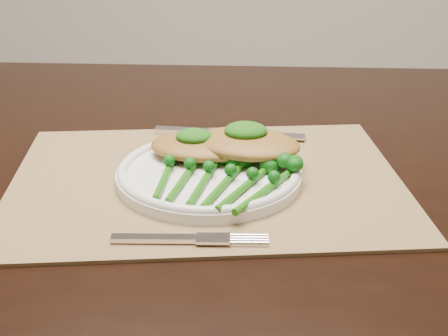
# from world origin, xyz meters

# --- Properties ---
(placemat) EXTENTS (0.56, 0.45, 0.00)m
(placemat) POSITION_xyz_m (0.09, -0.01, 0.75)
(placemat) COLOR olive
(placemat) RESTS_ON dining_table
(dinner_plate) EXTENTS (0.24, 0.24, 0.02)m
(dinner_plate) POSITION_xyz_m (0.10, -0.02, 0.77)
(dinner_plate) COLOR white
(dinner_plate) RESTS_ON placemat
(knife) EXTENTS (0.23, 0.03, 0.01)m
(knife) POSITION_xyz_m (0.08, 0.14, 0.76)
(knife) COLOR silver
(knife) RESTS_ON placemat
(fork) EXTENTS (0.17, 0.03, 0.01)m
(fork) POSITION_xyz_m (0.11, -0.17, 0.76)
(fork) COLOR silver
(fork) RESTS_ON placemat
(chicken_fillet_left) EXTENTS (0.14, 0.10, 0.03)m
(chicken_fillet_left) POSITION_xyz_m (0.08, 0.03, 0.78)
(chicken_fillet_left) COLOR olive
(chicken_fillet_left) RESTS_ON dinner_plate
(chicken_fillet_right) EXTENTS (0.16, 0.13, 0.03)m
(chicken_fillet_right) POSITION_xyz_m (0.14, 0.03, 0.79)
(chicken_fillet_right) COLOR olive
(chicken_fillet_right) RESTS_ON dinner_plate
(pesto_dollop_left) EXTENTS (0.05, 0.04, 0.02)m
(pesto_dollop_left) POSITION_xyz_m (0.07, 0.03, 0.80)
(pesto_dollop_left) COLOR #11470A
(pesto_dollop_left) RESTS_ON chicken_fillet_left
(pesto_dollop_right) EXTENTS (0.06, 0.05, 0.02)m
(pesto_dollop_right) POSITION_xyz_m (0.14, 0.03, 0.81)
(pesto_dollop_right) COLOR #11470A
(pesto_dollop_right) RESTS_ON chicken_fillet_right
(broccolini_bundle) EXTENTS (0.19, 0.20, 0.04)m
(broccolini_bundle) POSITION_xyz_m (0.11, -0.06, 0.77)
(broccolini_bundle) COLOR #1A5B0C
(broccolini_bundle) RESTS_ON dinner_plate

